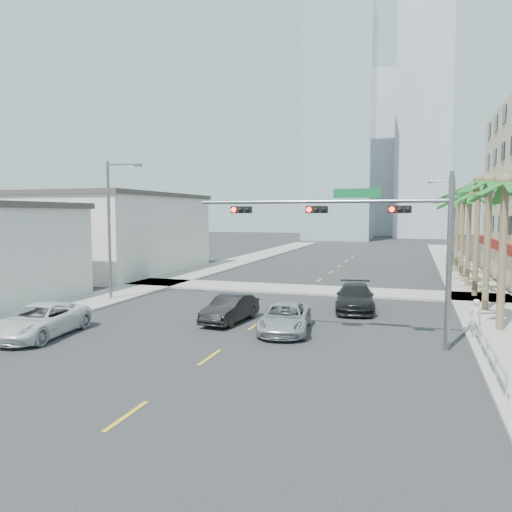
{
  "coord_description": "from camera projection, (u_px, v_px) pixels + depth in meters",
  "views": [
    {
      "loc": [
        7.57,
        -13.85,
        5.68
      ],
      "look_at": [
        -0.13,
        10.49,
        3.5
      ],
      "focal_mm": 35.0,
      "sensor_mm": 36.0,
      "label": 1
    }
  ],
  "objects": [
    {
      "name": "ground",
      "position": [
        161.0,
        392.0,
        15.91
      ],
      "size": [
        260.0,
        260.0,
        0.0
      ],
      "primitive_type": "plane",
      "color": "#262628",
      "rests_on": "ground"
    },
    {
      "name": "sidewalk_right",
      "position": [
        486.0,
        303.0,
        31.3
      ],
      "size": [
        4.0,
        120.0,
        0.15
      ],
      "primitive_type": "cube",
      "color": "gray",
      "rests_on": "ground"
    },
    {
      "name": "sidewalk_left",
      "position": [
        147.0,
        286.0,
        38.51
      ],
      "size": [
        4.0,
        120.0,
        0.15
      ],
      "primitive_type": "cube",
      "color": "gray",
      "rests_on": "ground"
    },
    {
      "name": "sidewalk_cross",
      "position": [
        305.0,
        290.0,
        36.81
      ],
      "size": [
        80.0,
        4.0,
        0.15
      ],
      "primitive_type": "cube",
      "color": "gray",
      "rests_on": "ground"
    },
    {
      "name": "building_left_far",
      "position": [
        119.0,
        235.0,
        48.07
      ],
      "size": [
        11.0,
        18.0,
        7.2
      ],
      "primitive_type": "cube",
      "color": "beige",
      "rests_on": "ground"
    },
    {
      "name": "tower_far_left",
      "position": [
        340.0,
        128.0,
        106.52
      ],
      "size": [
        14.0,
        14.0,
        48.0
      ],
      "primitive_type": "cube",
      "color": "#99B2C6",
      "rests_on": "ground"
    },
    {
      "name": "tower_far_right",
      "position": [
        423.0,
        108.0,
        115.15
      ],
      "size": [
        12.0,
        12.0,
        60.0
      ],
      "primitive_type": "cube",
      "color": "#ADADB2",
      "rests_on": "ground"
    },
    {
      "name": "tower_far_center",
      "position": [
        374.0,
        156.0,
        133.77
      ],
      "size": [
        16.0,
        16.0,
        42.0
      ],
      "primitive_type": "cube",
      "color": "#ADADB2",
      "rests_on": "ground"
    },
    {
      "name": "traffic_signal_mast",
      "position": [
        370.0,
        228.0,
        21.3
      ],
      "size": [
        11.12,
        0.54,
        7.2
      ],
      "color": "slate",
      "rests_on": "ground"
    },
    {
      "name": "palm_tree_0",
      "position": [
        506.0,
        183.0,
        23.22
      ],
      "size": [
        4.8,
        4.8,
        7.8
      ],
      "color": "brown",
      "rests_on": "ground"
    },
    {
      "name": "palm_tree_1",
      "position": [
        490.0,
        182.0,
        28.13
      ],
      "size": [
        4.8,
        4.8,
        8.16
      ],
      "color": "brown",
      "rests_on": "ground"
    },
    {
      "name": "palm_tree_2",
      "position": [
        479.0,
        182.0,
        33.04
      ],
      "size": [
        4.8,
        4.8,
        8.52
      ],
      "color": "brown",
      "rests_on": "ground"
    },
    {
      "name": "palm_tree_3",
      "position": [
        470.0,
        195.0,
        38.04
      ],
      "size": [
        4.8,
        4.8,
        7.8
      ],
      "color": "brown",
      "rests_on": "ground"
    },
    {
      "name": "palm_tree_4",
      "position": [
        464.0,
        193.0,
        42.95
      ],
      "size": [
        4.8,
        4.8,
        8.16
      ],
      "color": "brown",
      "rests_on": "ground"
    },
    {
      "name": "palm_tree_5",
      "position": [
        459.0,
        192.0,
        47.86
      ],
      "size": [
        4.8,
        4.8,
        8.52
      ],
      "color": "brown",
      "rests_on": "ground"
    },
    {
      "name": "palm_tree_6",
      "position": [
        454.0,
        200.0,
        52.86
      ],
      "size": [
        4.8,
        4.8,
        7.8
      ],
      "color": "brown",
      "rests_on": "ground"
    },
    {
      "name": "palm_tree_7",
      "position": [
        451.0,
        198.0,
        57.77
      ],
      "size": [
        4.8,
        4.8,
        8.16
      ],
      "color": "brown",
      "rests_on": "ground"
    },
    {
      "name": "streetlight_left",
      "position": [
        112.0,
        223.0,
        32.09
      ],
      "size": [
        2.55,
        0.25,
        9.0
      ],
      "color": "slate",
      "rests_on": "ground"
    },
    {
      "name": "streetlight_right",
      "position": [
        451.0,
        220.0,
        48.27
      ],
      "size": [
        2.55,
        0.25,
        9.0
      ],
      "color": "slate",
      "rests_on": "ground"
    },
    {
      "name": "guardrail",
      "position": [
        488.0,
        349.0,
        18.46
      ],
      "size": [
        0.08,
        8.08,
        1.0
      ],
      "color": "silver",
      "rests_on": "ground"
    },
    {
      "name": "car_parked_far",
      "position": [
        40.0,
        321.0,
        22.98
      ],
      "size": [
        3.01,
        5.64,
        1.51
      ],
      "primitive_type": "imported",
      "rotation": [
        0.0,
        0.0,
        0.1
      ],
      "color": "silver",
      "rests_on": "ground"
    },
    {
      "name": "car_lane_left",
      "position": [
        230.0,
        309.0,
        26.08
      ],
      "size": [
        2.0,
        4.45,
        1.42
      ],
      "primitive_type": "imported",
      "rotation": [
        0.0,
        0.0,
        -0.12
      ],
      "color": "black",
      "rests_on": "ground"
    },
    {
      "name": "car_lane_center",
      "position": [
        285.0,
        318.0,
        23.89
      ],
      "size": [
        2.9,
        5.15,
        1.36
      ],
      "primitive_type": "imported",
      "rotation": [
        0.0,
        0.0,
        0.14
      ],
      "color": "silver",
      "rests_on": "ground"
    },
    {
      "name": "car_lane_right",
      "position": [
        355.0,
        298.0,
        29.2
      ],
      "size": [
        2.72,
        5.5,
        1.54
      ],
      "primitive_type": "imported",
      "rotation": [
        0.0,
        0.0,
        0.11
      ],
      "color": "black",
      "rests_on": "ground"
    },
    {
      "name": "pedestrian",
      "position": [
        475.0,
        318.0,
        22.34
      ],
      "size": [
        0.73,
        0.61,
        1.72
      ],
      "primitive_type": "imported",
      "rotation": [
        0.0,
        0.0,
        3.52
      ],
      "color": "silver",
      "rests_on": "sidewalk_right"
    }
  ]
}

